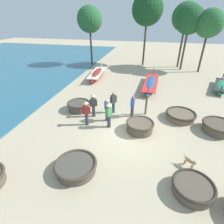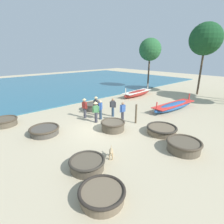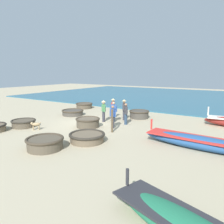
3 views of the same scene
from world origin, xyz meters
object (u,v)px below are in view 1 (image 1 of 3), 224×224
coracle_center (218,127)px  tree_right_mid (147,9)px  coracle_weathered (193,188)px  fisherman_by_coracle (86,112)px  long_boat_blue_hull (221,86)px  fisherman_hauling (109,114)px  coracle_nearest (181,115)px  coracle_beside_post (76,166)px  fisherman_standing_left (93,104)px  coracle_far_left (79,106)px  mooring_post_mid_beach (146,105)px  tree_left_mid (186,17)px  fisherman_with_hat (113,102)px  long_boat_green_hull (151,84)px  tree_tall_back (210,24)px  long_boat_red_hull (97,74)px  tree_leftmost (190,20)px  fisherman_crouching (107,110)px  dog (190,161)px  coracle_upturned (140,126)px  tree_center (90,20)px  fisherman_standing_right (133,106)px

coracle_center → tree_right_mid: tree_right_mid is taller
coracle_weathered → fisherman_by_coracle: 6.92m
long_boat_blue_hull → fisherman_hauling: size_ratio=2.71×
coracle_nearest → coracle_center: bearing=-26.6°
coracle_weathered → tree_right_mid: 20.98m
coracle_beside_post → fisherman_standing_left: 4.94m
coracle_far_left → tree_right_mid: 15.98m
long_boat_blue_hull → fisherman_hauling: 12.28m
coracle_nearest → mooring_post_mid_beach: (-2.35, 0.12, 0.47)m
coracle_center → tree_left_mid: size_ratio=0.25×
coracle_far_left → long_boat_blue_hull: 13.41m
fisherman_standing_left → fisherman_with_hat: (1.21, 0.83, -0.12)m
long_boat_green_hull → tree_tall_back: 9.97m
long_boat_green_hull → long_boat_red_hull: 6.20m
long_boat_red_hull → tree_leftmost: bearing=30.7°
fisherman_crouching → fisherman_hauling: bearing=-65.6°
coracle_nearest → fisherman_crouching: bearing=-164.4°
dog → tree_left_mid: (1.09, 18.37, 5.53)m
fisherman_hauling → mooring_post_mid_beach: (2.14, 2.17, -0.22)m
fisherman_standing_left → long_boat_green_hull: bearing=60.5°
coracle_upturned → mooring_post_mid_beach: 2.21m
coracle_center → long_boat_blue_hull: size_ratio=0.42×
coracle_center → tree_left_mid: tree_left_mid is taller
tree_leftmost → tree_right_mid: tree_right_mid is taller
tree_center → fisherman_with_hat: bearing=-64.9°
fisherman_hauling → dog: fisherman_hauling is taller
fisherman_with_hat → tree_tall_back: 15.29m
tree_tall_back → long_boat_red_hull: bearing=-156.7°
coracle_center → coracle_beside_post: bearing=-146.0°
coracle_weathered → long_boat_blue_hull: (4.44, 12.34, 0.02)m
coracle_beside_post → tree_right_mid: (1.52, 19.67, 6.44)m
coracle_beside_post → dog: (5.05, 1.39, 0.10)m
long_boat_blue_hull → tree_right_mid: size_ratio=0.52×
coracle_far_left → fisherman_crouching: size_ratio=1.06×
long_boat_green_hull → coracle_beside_post: bearing=-104.4°
fisherman_standing_right → tree_leftmost: tree_leftmost is taller
fisherman_hauling → mooring_post_mid_beach: size_ratio=1.13×
long_boat_green_hull → mooring_post_mid_beach: size_ratio=3.95×
long_boat_blue_hull → tree_left_mid: bearing=113.7°
fisherman_by_coracle → fisherman_with_hat: 2.33m
fisherman_by_coracle → fisherman_hauling: bearing=2.3°
dog → mooring_post_mid_beach: 5.13m
coracle_beside_post → tree_tall_back: tree_tall_back is taller
fisherman_standing_right → mooring_post_mid_beach: 1.04m
fisherman_standing_left → dog: bearing=-30.8°
tree_left_mid → coracle_upturned: bearing=-102.7°
fisherman_standing_left → fisherman_with_hat: 1.47m
tree_center → long_boat_red_hull: bearing=-65.7°
coracle_nearest → long_boat_red_hull: bearing=138.7°
fisherman_with_hat → tree_center: 14.72m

